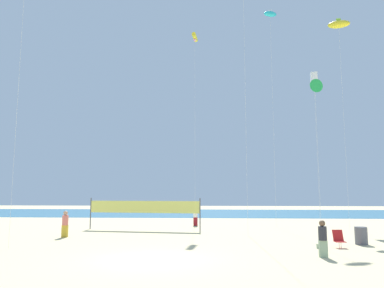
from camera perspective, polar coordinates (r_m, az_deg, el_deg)
ground_plane at (r=16.51m, az=-6.24°, el=-17.37°), size 120.00×120.00×0.00m
ocean_band at (r=51.07m, az=0.35°, el=-10.61°), size 120.00×20.00×0.01m
beachgoer_white_shirt at (r=31.86m, az=0.54°, el=-11.04°), size 0.36×0.36×1.58m
beachgoer_charcoal_shirt at (r=17.81m, az=19.56°, el=-13.46°), size 0.37×0.37×1.61m
beachgoer_coral_shirt at (r=25.35m, az=-19.03°, el=-11.49°), size 0.38×0.38×1.66m
folding_beach_chair at (r=21.16m, az=21.76°, el=-13.41°), size 0.52×0.65×0.89m
trash_barrel at (r=22.80m, az=24.69°, el=-12.76°), size 0.66×0.66×0.95m
volleyball_net at (r=28.59m, az=-7.46°, el=-9.80°), size 8.66×1.19×2.40m
beach_handbag at (r=20.51m, az=19.15°, el=-14.71°), size 0.29×0.15×0.23m
kite_white_box at (r=37.02m, az=18.34°, el=9.69°), size 0.64×0.64×14.02m
kite_cyan_inflatable at (r=35.43m, az=12.00°, el=18.97°), size 1.47×1.13×18.96m
kite_yellow_inflatable at (r=33.65m, az=21.75°, el=16.78°), size 1.88×1.66×16.88m
kite_green_delta at (r=30.47m, az=18.50°, el=8.42°), size 1.12×0.61×11.52m
kite_yellow_tube at (r=38.39m, az=0.44°, el=16.06°), size 0.55×1.58×18.46m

